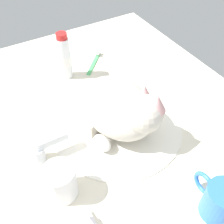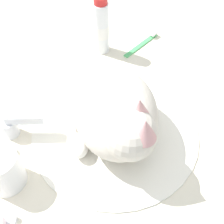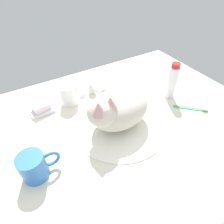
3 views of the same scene
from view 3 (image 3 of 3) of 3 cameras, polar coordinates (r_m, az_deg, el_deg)
ground_plane at (r=71.36cm, az=2.04°, el=-4.16°), size 110.00×82.50×3.00cm
sink_basin at (r=70.00cm, az=2.08°, el=-3.09°), size 35.58×35.58×0.79cm
faucet at (r=82.80cm, az=-5.70°, el=7.00°), size 12.48×9.64×6.21cm
cat at (r=64.25cm, az=1.25°, el=0.98°), size 25.51×21.44×16.13cm
coffee_mug at (r=58.09cm, az=-22.43°, el=-14.90°), size 11.43×7.40×8.32cm
rinse_cup at (r=78.66cm, az=-12.87°, el=5.30°), size 7.21×7.21×8.41cm
soap_dish at (r=79.38cm, az=-20.32°, el=0.47°), size 9.00×6.40×1.20cm
soap_bar at (r=78.21cm, az=-20.65°, el=1.51°), size 6.89×5.35×2.59cm
toothpaste_bottle at (r=82.12cm, az=17.65°, el=8.68°), size 3.97×3.97×15.65cm
toothbrush at (r=82.17cm, az=23.19°, el=1.08°), size 10.49×10.05×1.60cm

